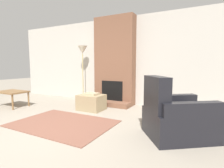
{
  "coord_description": "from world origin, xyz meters",
  "views": [
    {
      "loc": [
        2.38,
        -1.89,
        1.18
      ],
      "look_at": [
        0.0,
        2.66,
        0.62
      ],
      "focal_mm": 28.0,
      "sensor_mm": 36.0,
      "label": 1
    }
  ],
  "objects_px": {
    "armchair": "(175,119)",
    "side_table": "(12,93)",
    "ottoman": "(91,102)",
    "floor_lamp_left": "(83,54)"
  },
  "relations": [
    {
      "from": "armchair",
      "to": "floor_lamp_left",
      "type": "relative_size",
      "value": 0.73
    },
    {
      "from": "armchair",
      "to": "floor_lamp_left",
      "type": "distance_m",
      "value": 3.65
    },
    {
      "from": "side_table",
      "to": "floor_lamp_left",
      "type": "relative_size",
      "value": 0.46
    },
    {
      "from": "armchair",
      "to": "side_table",
      "type": "height_order",
      "value": "armchair"
    },
    {
      "from": "side_table",
      "to": "floor_lamp_left",
      "type": "height_order",
      "value": "floor_lamp_left"
    },
    {
      "from": "side_table",
      "to": "ottoman",
      "type": "bearing_deg",
      "value": 17.95
    },
    {
      "from": "armchair",
      "to": "side_table",
      "type": "bearing_deg",
      "value": 53.39
    },
    {
      "from": "armchair",
      "to": "side_table",
      "type": "relative_size",
      "value": 1.58
    },
    {
      "from": "ottoman",
      "to": "floor_lamp_left",
      "type": "distance_m",
      "value": 1.73
    },
    {
      "from": "ottoman",
      "to": "side_table",
      "type": "height_order",
      "value": "ottoman"
    }
  ]
}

